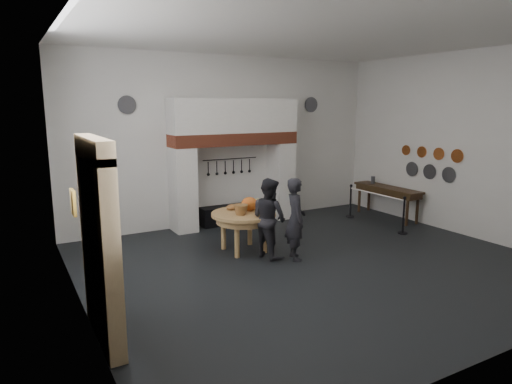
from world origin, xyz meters
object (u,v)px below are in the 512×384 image
visitor_near (295,219)px  side_table (388,188)px  barrier_post_near (404,216)px  barrier_post_far (350,202)px  iron_range (234,214)px  visitor_far (269,218)px  work_table (244,214)px

visitor_near → side_table: 4.62m
visitor_near → barrier_post_near: size_ratio=1.93×
barrier_post_near → barrier_post_far: size_ratio=1.00×
iron_range → visitor_far: visitor_far is taller
visitor_near → barrier_post_near: visitor_near is taller
iron_range → work_table: 2.53m
visitor_far → side_table: visitor_far is taller
work_table → barrier_post_far: barrier_post_far is taller
iron_range → visitor_near: size_ratio=1.10×
visitor_near → side_table: (4.31, 1.68, 0.00)m
work_table → visitor_near: 1.22m
visitor_far → side_table: size_ratio=0.77×
work_table → visitor_far: visitor_far is taller
side_table → iron_range: bearing=158.6°
iron_range → barrier_post_far: bearing=-17.9°
visitor_far → barrier_post_near: 3.87m
barrier_post_near → barrier_post_far: (0.00, 2.00, 0.00)m
visitor_far → side_table: bearing=-85.7°
side_table → barrier_post_near: same height
work_table → visitor_near: size_ratio=0.82×
work_table → visitor_far: (0.29, -0.60, 0.01)m
side_table → visitor_near: bearing=-158.7°
work_table → side_table: 5.04m
side_table → barrier_post_near: bearing=-121.0°
work_table → visitor_far: bearing=-64.3°
side_table → barrier_post_far: same height
iron_range → visitor_near: bearing=-93.6°
visitor_far → barrier_post_near: (3.85, -0.15, -0.40)m
work_table → side_table: bearing=7.7°
barrier_post_far → iron_range: bearing=162.1°
visitor_near → visitor_far: visitor_near is taller
visitor_near → side_table: size_ratio=0.79×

